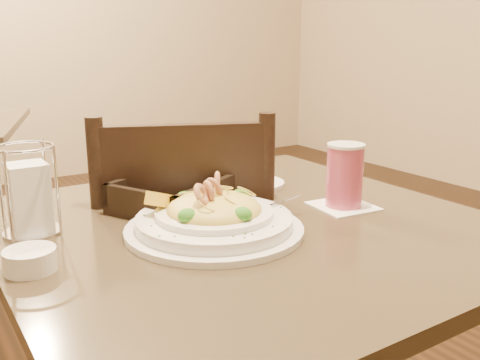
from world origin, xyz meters
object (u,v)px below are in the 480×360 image
main_table (245,330)px  drink_glass (345,176)px  napkin_caddy (29,196)px  side_plate (254,183)px  bread_basket (174,197)px  butter_ramekin (30,260)px  pasta_bowl (214,217)px  dining_chair_near (184,279)px

main_table → drink_glass: size_ratio=6.65×
napkin_caddy → side_plate: bearing=5.5°
bread_basket → butter_ramekin: bearing=-152.8°
pasta_bowl → napkin_caddy: bearing=147.0°
drink_glass → side_plate: bearing=103.7°
side_plate → napkin_caddy: bearing=-174.5°
napkin_caddy → butter_ramekin: 0.18m
napkin_caddy → side_plate: 0.53m
bread_basket → napkin_caddy: 0.29m
dining_chair_near → napkin_caddy: dining_chair_near is taller
main_table → butter_ramekin: (-0.40, -0.01, 0.25)m
drink_glass → pasta_bowl: bearing=177.4°
pasta_bowl → butter_ramekin: (-0.32, 0.01, -0.01)m
dining_chair_near → bread_basket: bearing=81.3°
pasta_bowl → drink_glass: 0.31m
drink_glass → napkin_caddy: bearing=161.6°
bread_basket → butter_ramekin: size_ratio=3.61×
side_plate → main_table: bearing=-128.0°
drink_glass → bread_basket: (-0.30, 0.19, -0.05)m
dining_chair_near → side_plate: size_ratio=6.32×
main_table → butter_ramekin: size_ratio=11.37×
dining_chair_near → main_table: bearing=111.3°
pasta_bowl → side_plate: 0.34m
dining_chair_near → bread_basket: (-0.08, -0.13, 0.26)m
main_table → dining_chair_near: 0.30m
bread_basket → side_plate: bread_basket is taller
butter_ramekin → drink_glass: bearing=-2.3°
drink_glass → bread_basket: 0.36m
main_table → side_plate: 0.36m
drink_glass → bread_basket: bearing=147.1°
side_plate → butter_ramekin: size_ratio=1.86×
drink_glass → napkin_caddy: 0.62m
dining_chair_near → butter_ramekin: dining_chair_near is taller
pasta_bowl → side_plate: bearing=43.0°
pasta_bowl → drink_glass: (0.31, -0.01, 0.04)m
drink_glass → side_plate: drink_glass is taller
napkin_caddy → pasta_bowl: bearing=-33.0°
main_table → dining_chair_near: (0.01, 0.29, -0.01)m
napkin_caddy → bread_basket: bearing=-0.2°
drink_glass → side_plate: size_ratio=0.92×
drink_glass → napkin_caddy: (-0.59, 0.20, 0.00)m
drink_glass → dining_chair_near: bearing=123.5°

